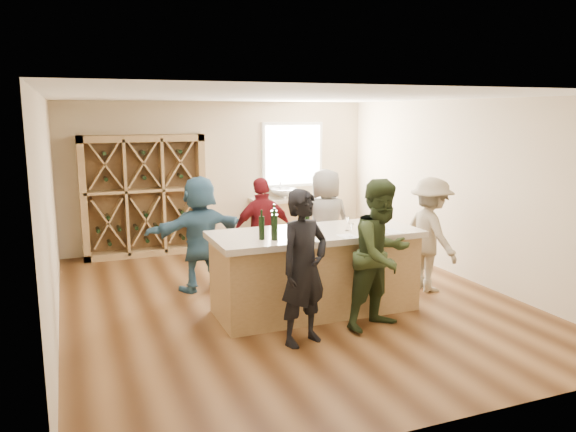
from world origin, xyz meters
name	(u,v)px	position (x,y,z in m)	size (l,w,h in m)	color
floor	(287,302)	(0.00, 0.00, -0.05)	(6.00, 7.00, 0.10)	#57371C
ceiling	(287,93)	(0.00, 0.00, 2.85)	(6.00, 7.00, 0.10)	white
wall_back	(220,175)	(0.00, 3.55, 1.40)	(6.00, 0.10, 2.80)	#C7B390
wall_front	(451,266)	(0.00, -3.55, 1.40)	(6.00, 0.10, 2.80)	#C7B390
wall_left	(45,216)	(-3.05, 0.00, 1.40)	(0.10, 7.00, 2.80)	#C7B390
wall_right	(467,190)	(3.05, 0.00, 1.40)	(0.10, 7.00, 2.80)	#C7B390
window_frame	(292,155)	(1.50, 3.47, 1.75)	(1.30, 0.06, 1.30)	white
window_pane	(293,155)	(1.50, 3.44, 1.75)	(1.18, 0.01, 1.18)	white
wine_rack	(144,196)	(-1.50, 3.27, 1.10)	(2.20, 0.45, 2.20)	#967548
back_counter_base	(293,221)	(1.40, 3.20, 0.43)	(1.60, 0.58, 0.86)	#967548
back_counter_top	(293,199)	(1.40, 3.20, 0.89)	(1.70, 0.62, 0.06)	#B9AC97
sink	(284,193)	(1.20, 3.20, 1.01)	(0.54, 0.54, 0.19)	silver
faucet	(280,189)	(1.20, 3.38, 1.07)	(0.02, 0.02, 0.30)	silver
tasting_counter_base	(315,274)	(0.17, -0.59, 0.50)	(2.60, 1.00, 1.00)	#967548
tasting_counter_top	(316,234)	(0.17, -0.59, 1.04)	(2.72, 1.12, 0.08)	#B9AC97
wine_bottle_a	(262,228)	(-0.63, -0.78, 1.22)	(0.07, 0.07, 0.29)	black
wine_bottle_b	(275,227)	(-0.50, -0.87, 1.24)	(0.08, 0.08, 0.31)	black
wine_bottle_c	(274,223)	(-0.42, -0.64, 1.24)	(0.08, 0.08, 0.32)	black
wine_bottle_e	(307,223)	(-0.02, -0.74, 1.23)	(0.08, 0.08, 0.31)	black
wine_glass_a	(310,232)	(-0.09, -1.01, 1.18)	(0.07, 0.07, 0.20)	white
wine_glass_b	(351,230)	(0.43, -1.07, 1.17)	(0.07, 0.07, 0.17)	white
wine_glass_c	(383,228)	(0.89, -1.08, 1.17)	(0.07, 0.07, 0.18)	white
wine_glass_d	(347,225)	(0.56, -0.72, 1.16)	(0.06, 0.06, 0.17)	white
wine_glass_e	(387,223)	(1.09, -0.83, 1.17)	(0.07, 0.07, 0.18)	white
tasting_menu_a	(302,240)	(-0.19, -0.99, 1.08)	(0.23, 0.31, 0.00)	white
tasting_menu_b	(348,236)	(0.42, -1.01, 1.08)	(0.20, 0.28, 0.00)	white
tasting_menu_c	(391,231)	(1.08, -0.95, 1.08)	(0.23, 0.31, 0.00)	white
person_near_left	(304,268)	(-0.38, -1.50, 0.89)	(0.65, 0.47, 1.77)	black
person_near_right	(382,255)	(0.67, -1.41, 0.92)	(0.89, 0.49, 1.83)	#263319
person_server	(430,235)	(2.11, -0.40, 0.84)	(1.08, 0.50, 1.68)	gray
person_far_mid	(263,232)	(-0.09, 0.76, 0.82)	(0.96, 0.49, 1.65)	#590F14
person_far_right	(325,223)	(1.00, 0.84, 0.86)	(0.84, 0.55, 1.73)	slate
person_far_left	(200,233)	(-1.02, 0.88, 0.85)	(1.58, 0.57, 1.70)	#335972
wine_glass_f	(306,222)	(0.12, -0.39, 1.17)	(0.07, 0.07, 0.18)	white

